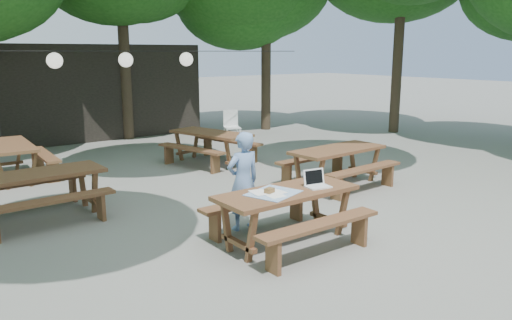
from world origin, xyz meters
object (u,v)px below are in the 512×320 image
Objects in this scene: plastic_chair at (232,132)px; picnic_table_nw at (38,195)px; main_picnic_table at (287,216)px; woman at (243,181)px.

picnic_table_nw is at bearing -127.49° from plastic_chair.
main_picnic_table is 1.36× the size of woman.
main_picnic_table is 2.22× the size of plastic_chair.
woman is 7.50m from plastic_chair.
plastic_chair is (6.37, 4.01, -0.13)m from picnic_table_nw.
main_picnic_table is 8.11m from plastic_chair.
plastic_chair reaches higher than picnic_table_nw.
plastic_chair is at bearing 30.42° from picnic_table_nw.
woman reaches higher than main_picnic_table.
main_picnic_table is 3.97m from picnic_table_nw.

